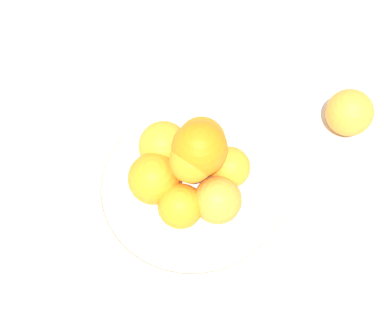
# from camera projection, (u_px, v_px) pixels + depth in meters

# --- Properties ---
(ground_plane) EXTENTS (4.00, 4.00, 0.00)m
(ground_plane) POSITION_uv_depth(u_px,v_px,m) (192.00, 190.00, 0.89)
(ground_plane) COLOR beige
(fruit_bowl) EXTENTS (0.32, 0.32, 0.03)m
(fruit_bowl) POSITION_uv_depth(u_px,v_px,m) (192.00, 187.00, 0.87)
(fruit_bowl) COLOR silver
(fruit_bowl) RESTS_ON ground_plane
(orange_pile) EXTENTS (0.19, 0.19, 0.14)m
(orange_pile) POSITION_uv_depth(u_px,v_px,m) (189.00, 166.00, 0.81)
(orange_pile) COLOR orange
(orange_pile) RESTS_ON fruit_bowl
(stray_orange) EXTENTS (0.08, 0.08, 0.08)m
(stray_orange) POSITION_uv_depth(u_px,v_px,m) (349.00, 113.00, 0.91)
(stray_orange) COLOR orange
(stray_orange) RESTS_ON ground_plane
(napkin_folded) EXTENTS (0.20, 0.20, 0.01)m
(napkin_folded) POSITION_uv_depth(u_px,v_px,m) (360.00, 261.00, 0.83)
(napkin_folded) COLOR silver
(napkin_folded) RESTS_ON ground_plane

